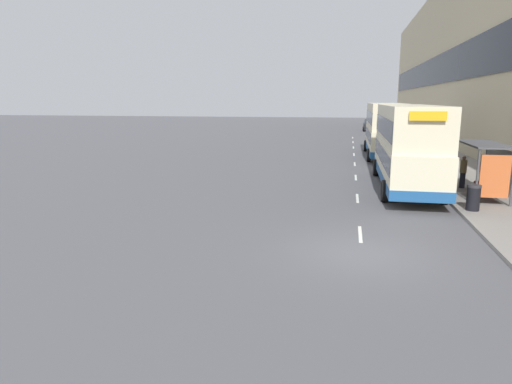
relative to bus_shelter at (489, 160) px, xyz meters
The scene contains 18 objects.
ground_plane 10.61m from the bus_shelter, 123.57° to the right, with size 220.00×220.00×0.00m, color #515156.
pavement 29.87m from the bus_shelter, 88.60° to the left, with size 5.00×93.00×0.14m.
terrace_facade 30.94m from the bus_shelter, 81.01° to the left, with size 3.10×93.00×17.48m.
lane_mark_0 8.98m from the bus_shelter, 131.10° to the right, with size 0.12×2.00×0.01m.
lane_mark_1 6.10m from the bus_shelter, behind, with size 0.12×2.00×0.01m.
lane_mark_2 8.08m from the bus_shelter, 137.23° to the left, with size 0.12×2.00×0.01m.
lane_mark_3 12.84m from the bus_shelter, 117.02° to the left, with size 0.12×2.00×0.01m.
lane_mark_4 18.33m from the bus_shelter, 108.46° to the left, with size 0.12×2.00×0.01m.
lane_mark_5 24.05m from the bus_shelter, 103.93° to the left, with size 0.12×2.00×0.01m.
lane_mark_6 29.88m from the bus_shelter, 101.16° to the left, with size 0.12×2.00×0.01m.
lane_mark_7 35.75m from the bus_shelter, 99.30° to the left, with size 0.12×2.00×0.01m.
bus_shelter is the anchor object (origin of this frame).
double_decker_bus_near 4.11m from the bus_shelter, 143.80° to the left, with size 2.85×11.48×4.30m.
double_decker_bus_ahead 16.58m from the bus_shelter, 102.04° to the left, with size 2.85×11.14×4.30m.
car_0 48.28m from the bus_shelter, 93.84° to the left, with size 1.94×3.98×1.77m.
pedestrian_2 2.58m from the bus_shelter, 101.97° to the left, with size 0.33×0.33×1.65m.
pedestrian_4 2.42m from the bus_shelter, 74.06° to the left, with size 0.35×0.35×1.74m.
litter_bin 3.22m from the bus_shelter, 114.21° to the right, with size 0.55×0.55×1.05m.
Camera 1 is at (-0.54, -13.51, 4.56)m, focal length 32.00 mm.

